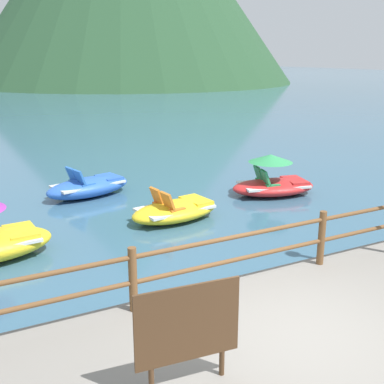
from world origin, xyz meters
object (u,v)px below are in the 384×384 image
Objects in this scene: pedal_boat_1 at (175,210)px; pedal_boat_3 at (273,182)px; pedal_boat_4 at (89,186)px; sign_board at (188,325)px.

pedal_boat_1 is 0.92× the size of pedal_boat_3.
pedal_boat_3 is 0.99× the size of pedal_boat_4.
pedal_boat_1 is (2.71, 6.00, -0.88)m from sign_board.
pedal_boat_3 reaches higher than pedal_boat_4.
sign_board is at bearing -132.52° from pedal_boat_3.
pedal_boat_4 is (-1.30, 2.95, 0.04)m from pedal_boat_1.
pedal_boat_4 is at bearing 113.83° from pedal_boat_1.
pedal_boat_3 is at bearing 11.34° from pedal_boat_1.
pedal_boat_1 is 3.23m from pedal_boat_4.
sign_board is at bearing -114.32° from pedal_boat_1.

